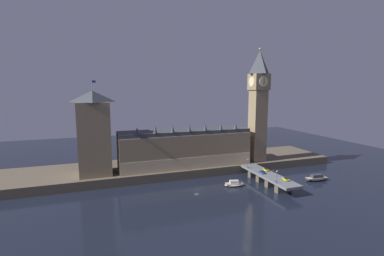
{
  "coord_description": "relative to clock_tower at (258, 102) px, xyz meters",
  "views": [
    {
      "loc": [
        -50.9,
        -138.07,
        55.41
      ],
      "look_at": [
        4.36,
        20.0,
        31.58
      ],
      "focal_mm": 26.0,
      "sensor_mm": 36.0,
      "label": 1
    }
  ],
  "objects": [
    {
      "name": "victoria_tower",
      "position": [
        -106.45,
        4.14,
        -16.12
      ],
      "size": [
        18.14,
        18.14,
        54.82
      ],
      "color": "#8E7A56",
      "rests_on": "embankment"
    },
    {
      "name": "embankment",
      "position": [
        -54.44,
        12.75,
        -43.36
      ],
      "size": [
        220.0,
        42.0,
        5.43
      ],
      "color": "brown",
      "rests_on": "ground_plane"
    },
    {
      "name": "car_southbound_trail",
      "position": [
        -9.21,
        -25.28,
        -39.47
      ],
      "size": [
        1.88,
        4.1,
        1.46
      ],
      "color": "yellow",
      "rests_on": "bridge"
    },
    {
      "name": "car_northbound_lead",
      "position": [
        -13.87,
        -28.53,
        -39.52
      ],
      "size": [
        2.07,
        4.64,
        1.33
      ],
      "color": "navy",
      "rests_on": "bridge"
    },
    {
      "name": "pedestrian_mid_walk",
      "position": [
        -6.88,
        -29.44,
        -39.26
      ],
      "size": [
        0.38,
        0.38,
        1.67
      ],
      "color": "black",
      "rests_on": "bridge"
    },
    {
      "name": "pedestrian_near_rail",
      "position": [
        -16.19,
        -43.81,
        -39.23
      ],
      "size": [
        0.38,
        0.38,
        1.72
      ],
      "color": "black",
      "rests_on": "bridge"
    },
    {
      "name": "boat_upstream",
      "position": [
        -32.14,
        -27.99,
        -44.85
      ],
      "size": [
        11.99,
        7.16,
        3.34
      ],
      "color": "#B2A893",
      "rests_on": "ground_plane"
    },
    {
      "name": "boat_downstream",
      "position": [
        19.56,
        -36.04,
        -44.64
      ],
      "size": [
        15.37,
        6.34,
        3.92
      ],
      "color": "#28282D",
      "rests_on": "ground_plane"
    },
    {
      "name": "clock_tower",
      "position": [
        0.0,
        0.0,
        0.0
      ],
      "size": [
        11.71,
        11.82,
        76.8
      ],
      "color": "#8E7A56",
      "rests_on": "embankment"
    },
    {
      "name": "street_lamp_near",
      "position": [
        -16.59,
        -45.97,
        -35.84
      ],
      "size": [
        1.34,
        0.6,
        6.89
      ],
      "color": "#2D3333",
      "rests_on": "bridge"
    },
    {
      "name": "street_lamp_far",
      "position": [
        -16.59,
        -16.53,
        -36.34
      ],
      "size": [
        1.34,
        0.6,
        6.08
      ],
      "color": "#2D3333",
      "rests_on": "bridge"
    },
    {
      "name": "ground_plane",
      "position": [
        -54.44,
        -26.25,
        -46.07
      ],
      "size": [
        400.0,
        400.0,
        0.0
      ],
      "primitive_type": "plane",
      "color": "black"
    },
    {
      "name": "parliament_hall",
      "position": [
        -51.16,
        3.84,
        -28.84
      ],
      "size": [
        84.86,
        19.54,
        28.38
      ],
      "color": "#8E7A56",
      "rests_on": "embankment"
    },
    {
      "name": "pedestrian_far_rail",
      "position": [
        -16.19,
        -16.78,
        -39.23
      ],
      "size": [
        0.38,
        0.38,
        1.72
      ],
      "color": "black",
      "rests_on": "bridge"
    },
    {
      "name": "car_southbound_lead",
      "position": [
        -9.21,
        -43.97,
        -39.47
      ],
      "size": [
        2.06,
        4.39,
        1.43
      ],
      "color": "yellow",
      "rests_on": "bridge"
    },
    {
      "name": "bridge",
      "position": [
        -11.54,
        -31.25,
        -42.13
      ],
      "size": [
        10.59,
        46.0,
        5.93
      ],
      "color": "slate",
      "rests_on": "ground_plane"
    }
  ]
}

